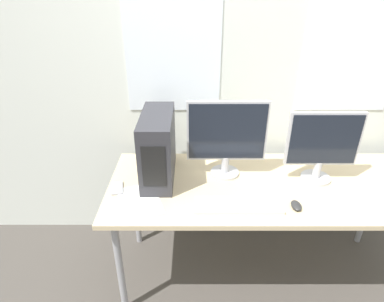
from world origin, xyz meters
TOP-DOWN VIEW (x-y plane):
  - wall_back at (0.00, 0.87)m, footprint 8.00×0.07m
  - desk at (0.00, 0.37)m, footprint 1.83×0.74m
  - pc_tower at (-0.63, 0.45)m, footprint 0.18×0.45m
  - monitor_main at (-0.23, 0.48)m, footprint 0.46×0.17m
  - monitor_right_near at (0.30, 0.42)m, footprint 0.41×0.17m
  - keyboard at (-0.19, 0.15)m, footprint 0.46×0.13m
  - mouse at (0.11, 0.14)m, footprint 0.05×0.09m
  - cell_phone at (-0.86, 0.31)m, footprint 0.08×0.13m
  - paper_sheet_left at (-0.71, 0.20)m, footprint 0.29×0.35m

SIDE VIEW (x-z plane):
  - desk at x=0.00m, z-range 0.31..1.02m
  - paper_sheet_left at x=-0.71m, z-range 0.72..0.72m
  - cell_phone at x=-0.86m, z-range 0.72..0.73m
  - keyboard at x=-0.19m, z-range 0.72..0.74m
  - mouse at x=0.11m, z-range 0.72..0.74m
  - pc_tower at x=-0.63m, z-range 0.72..1.11m
  - monitor_right_near at x=0.30m, z-range 0.74..1.16m
  - monitor_main at x=-0.23m, z-range 0.74..1.21m
  - wall_back at x=0.00m, z-range 0.00..2.70m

